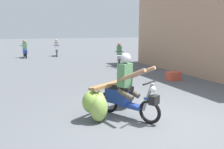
% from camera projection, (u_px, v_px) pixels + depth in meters
% --- Properties ---
extents(ground_plane, '(120.00, 120.00, 0.00)m').
position_uv_depth(ground_plane, '(162.00, 122.00, 5.47)').
color(ground_plane, '#56595E').
extents(motorbike_main_loaded, '(1.80, 1.86, 1.58)m').
position_uv_depth(motorbike_main_loaded, '(115.00, 96.00, 5.78)').
color(motorbike_main_loaded, black).
rests_on(motorbike_main_loaded, ground).
extents(motorbike_distant_ahead_left, '(0.54, 1.61, 1.40)m').
position_uv_depth(motorbike_distant_ahead_left, '(57.00, 49.00, 19.43)').
color(motorbike_distant_ahead_left, black).
rests_on(motorbike_distant_ahead_left, ground).
extents(motorbike_distant_ahead_right, '(0.80, 1.51, 1.40)m').
position_uv_depth(motorbike_distant_ahead_right, '(119.00, 57.00, 13.89)').
color(motorbike_distant_ahead_right, black).
rests_on(motorbike_distant_ahead_right, ground).
extents(motorbike_distant_far_ahead, '(0.50, 1.62, 1.40)m').
position_uv_depth(motorbike_distant_far_ahead, '(25.00, 51.00, 18.18)').
color(motorbike_distant_far_ahead, black).
rests_on(motorbike_distant_far_ahead, ground).
extents(shopfront_building, '(3.84, 9.29, 4.28)m').
position_uv_depth(shopfront_building, '(218.00, 30.00, 11.65)').
color(shopfront_building, tan).
rests_on(shopfront_building, ground).
extents(produce_crate, '(0.56, 0.40, 0.36)m').
position_uv_depth(produce_crate, '(173.00, 76.00, 10.03)').
color(produce_crate, '#CC4C38').
rests_on(produce_crate, ground).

